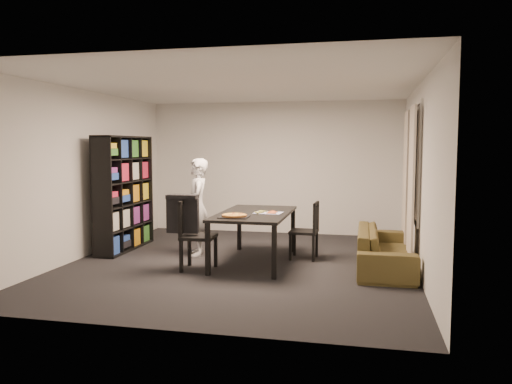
% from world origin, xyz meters
% --- Properties ---
extents(room, '(5.01, 5.51, 2.61)m').
position_xyz_m(room, '(0.00, 0.00, 1.30)').
color(room, black).
rests_on(room, ground).
extents(window_pane, '(0.02, 1.40, 1.60)m').
position_xyz_m(window_pane, '(2.48, 0.60, 1.50)').
color(window_pane, black).
rests_on(window_pane, room).
extents(window_frame, '(0.03, 1.52, 1.72)m').
position_xyz_m(window_frame, '(2.48, 0.60, 1.50)').
color(window_frame, white).
rests_on(window_frame, room).
extents(curtain_left, '(0.03, 0.70, 2.25)m').
position_xyz_m(curtain_left, '(2.40, 0.08, 1.15)').
color(curtain_left, beige).
rests_on(curtain_left, room).
extents(curtain_right, '(0.03, 0.70, 2.25)m').
position_xyz_m(curtain_right, '(2.40, 1.12, 1.15)').
color(curtain_right, beige).
rests_on(curtain_right, room).
extents(bookshelf, '(0.35, 1.50, 1.90)m').
position_xyz_m(bookshelf, '(-2.16, 0.60, 0.95)').
color(bookshelf, black).
rests_on(bookshelf, room).
extents(dining_table, '(1.01, 1.81, 0.76)m').
position_xyz_m(dining_table, '(0.19, 0.11, 0.69)').
color(dining_table, black).
rests_on(dining_table, room).
extents(chair_left, '(0.48, 0.48, 0.98)m').
position_xyz_m(chair_left, '(-0.58, -0.47, 0.56)').
color(chair_left, black).
rests_on(chair_left, room).
extents(chair_right, '(0.43, 0.43, 0.88)m').
position_xyz_m(chair_right, '(0.96, 0.53, 0.50)').
color(chair_right, black).
rests_on(chair_right, room).
extents(draped_jacket, '(0.46, 0.21, 0.54)m').
position_xyz_m(draped_jacket, '(-0.71, -0.48, 0.81)').
color(draped_jacket, black).
rests_on(draped_jacket, chair_left).
extents(person, '(0.54, 0.66, 1.54)m').
position_xyz_m(person, '(-0.81, 0.43, 0.77)').
color(person, silver).
rests_on(person, room).
extents(baking_tray, '(0.41, 0.33, 0.01)m').
position_xyz_m(baking_tray, '(0.02, -0.44, 0.76)').
color(baking_tray, black).
rests_on(baking_tray, dining_table).
extents(pepperoni_pizza, '(0.35, 0.35, 0.03)m').
position_xyz_m(pepperoni_pizza, '(0.03, -0.44, 0.78)').
color(pepperoni_pizza, brown).
rests_on(pepperoni_pizza, dining_table).
extents(kitchen_towel, '(0.42, 0.33, 0.01)m').
position_xyz_m(kitchen_towel, '(0.40, 0.08, 0.76)').
color(kitchen_towel, silver).
rests_on(kitchen_towel, dining_table).
extents(pizza_slices, '(0.43, 0.38, 0.01)m').
position_xyz_m(pizza_slices, '(0.37, 0.08, 0.77)').
color(pizza_slices, '#BB7B3A').
rests_on(pizza_slices, dining_table).
extents(sofa, '(0.76, 1.95, 0.57)m').
position_xyz_m(sofa, '(2.08, 0.16, 0.28)').
color(sofa, '#44331B').
rests_on(sofa, room).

